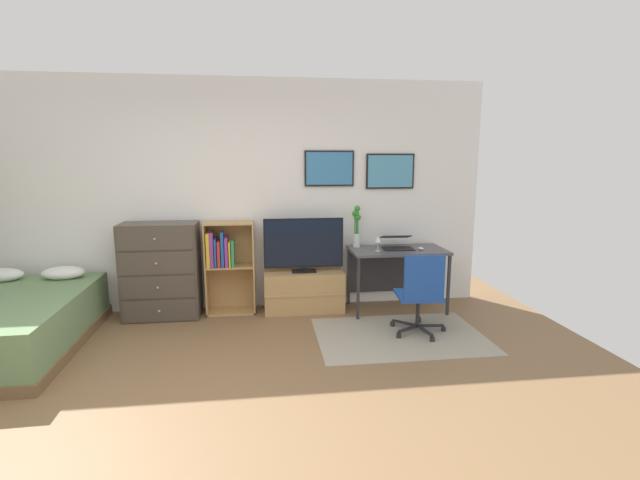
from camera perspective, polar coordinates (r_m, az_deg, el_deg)
ground_plane at (r=3.52m, az=-13.54°, el=-20.63°), size 7.20×7.20×0.00m
wall_back_with_posters at (r=5.46m, az=-11.24°, el=5.46°), size 6.12×0.09×2.70m
area_rug at (r=4.81m, az=9.99°, el=-11.71°), size 1.70×1.20×0.01m
bed at (r=5.25m, az=-35.11°, el=-8.65°), size 1.46×2.00×0.63m
dresser at (r=5.43m, az=-19.29°, el=-3.65°), size 0.83×0.46×1.08m
bookshelf at (r=5.37m, az=-11.72°, el=-2.56°), size 0.56×0.30×1.07m
tv_stand at (r=5.42m, az=-2.04°, el=-6.40°), size 0.93×0.41×0.48m
television at (r=5.27m, az=-2.06°, el=-0.64°), size 0.92×0.16×0.63m
desk at (r=5.51m, az=9.43°, el=-2.32°), size 1.11×0.62×0.74m
office_chair at (r=4.72m, az=12.53°, el=-6.40°), size 0.57×0.58×0.86m
laptop at (r=5.45m, az=9.61°, el=-0.38°), size 0.37×0.40×0.16m
computer_mouse at (r=5.41m, az=12.52°, el=-1.04°), size 0.06×0.10×0.03m
bamboo_vase at (r=5.43m, az=4.61°, el=1.82°), size 0.10×0.09×0.50m
wine_glass at (r=5.22m, az=7.31°, el=0.05°), size 0.07×0.07×0.18m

